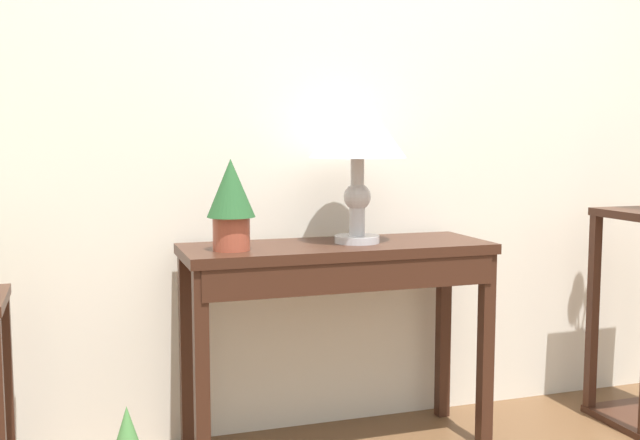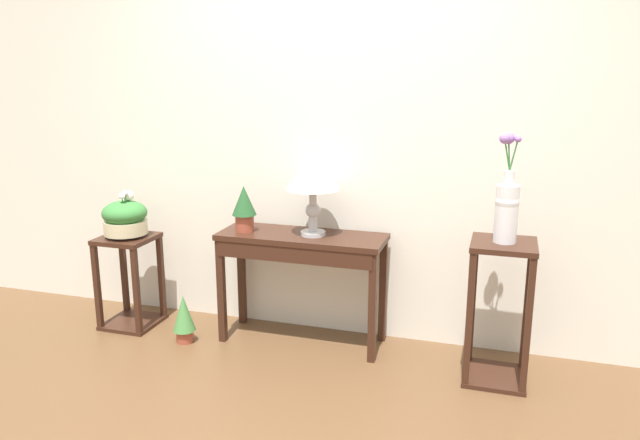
{
  "view_description": "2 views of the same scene",
  "coord_description": "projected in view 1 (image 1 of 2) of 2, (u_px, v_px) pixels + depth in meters",
  "views": [
    {
      "loc": [
        -0.99,
        -1.13,
        1.08
      ],
      "look_at": [
        -0.2,
        1.25,
        0.81
      ],
      "focal_mm": 42.0,
      "sensor_mm": 36.0,
      "label": 1
    },
    {
      "loc": [
        1.06,
        -2.23,
        1.73
      ],
      "look_at": [
        -0.01,
        1.24,
        0.83
      ],
      "focal_mm": 34.15,
      "sensor_mm": 36.0,
      "label": 2
    }
  ],
  "objects": [
    {
      "name": "table_lamp",
      "position": [
        358.0,
        131.0,
        2.54
      ],
      "size": [
        0.33,
        0.33,
        0.52
      ],
      "color": "#B7B7BC",
      "rests_on": "console_table"
    },
    {
      "name": "console_table",
      "position": [
        339.0,
        278.0,
        2.55
      ],
      "size": [
        1.06,
        0.38,
        0.73
      ],
      "color": "#381E14",
      "rests_on": "ground"
    },
    {
      "name": "potted_plant_on_console",
      "position": [
        231.0,
        200.0,
        2.39
      ],
      "size": [
        0.16,
        0.16,
        0.29
      ],
      "color": "#9E4733",
      "rests_on": "console_table"
    },
    {
      "name": "back_wall_with_art",
      "position": [
        346.0,
        54.0,
        2.79
      ],
      "size": [
        9.0,
        0.1,
        2.8
      ],
      "color": "silver",
      "rests_on": "ground"
    }
  ]
}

